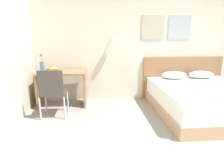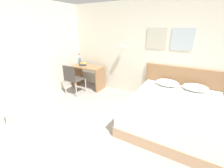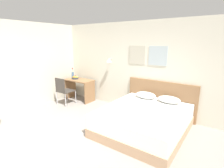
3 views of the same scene
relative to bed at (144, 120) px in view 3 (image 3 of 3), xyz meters
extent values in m
plane|color=gray|center=(-1.14, -1.62, -0.27)|extent=(24.00, 24.00, 0.00)
cube|color=beige|center=(-1.14, 1.12, 1.05)|extent=(5.54, 0.06, 2.65)
cube|color=#B7B29E|center=(-0.79, 1.08, 1.43)|extent=(0.52, 0.02, 0.52)
cube|color=#A8B7BC|center=(-0.16, 1.08, 1.43)|extent=(0.52, 0.02, 0.52)
cylinder|color=#B2B2B7|center=(-1.69, 1.01, 1.28)|extent=(0.02, 0.16, 0.02)
cone|color=white|center=(-1.69, 0.92, 1.23)|extent=(0.17, 0.17, 0.12)
cube|color=tan|center=(0.00, 0.00, -0.16)|extent=(1.83, 2.07, 0.22)
cube|color=white|center=(0.00, 0.00, 0.11)|extent=(1.79, 2.02, 0.33)
cube|color=#8E6642|center=(0.00, 1.06, 0.24)|extent=(1.95, 0.06, 1.02)
ellipsoid|color=white|center=(-0.33, 0.79, 0.36)|extent=(0.57, 0.39, 0.17)
ellipsoid|color=white|center=(0.33, 0.79, 0.36)|extent=(0.57, 0.39, 0.17)
cube|color=white|center=(-0.12, -0.31, 0.31)|extent=(0.34, 0.27, 0.06)
cube|color=white|center=(-0.09, -0.76, 0.31)|extent=(0.26, 0.29, 0.06)
cube|color=#8E6642|center=(-2.86, 0.73, 0.47)|extent=(1.02, 0.55, 0.03)
cube|color=#8E6642|center=(-3.35, 0.73, 0.09)|extent=(0.04, 0.50, 0.72)
cube|color=#8E6642|center=(-2.37, 0.73, 0.09)|extent=(0.04, 0.50, 0.72)
cube|color=#3D3833|center=(-2.93, 0.16, 0.19)|extent=(0.48, 0.48, 0.02)
cube|color=#3D3833|center=(-2.93, -0.06, 0.43)|extent=(0.44, 0.03, 0.46)
cylinder|color=#B7B7BC|center=(-3.15, 0.38, -0.05)|extent=(0.03, 0.03, 0.45)
cylinder|color=#B7B7BC|center=(-2.71, 0.38, -0.05)|extent=(0.03, 0.03, 0.45)
cylinder|color=#B7B7BC|center=(-3.15, -0.06, -0.05)|extent=(0.03, 0.03, 0.45)
cylinder|color=#B7B7BC|center=(-2.71, -0.06, -0.05)|extent=(0.03, 0.03, 0.45)
cylinder|color=#333842|center=(-3.06, 0.72, 0.51)|extent=(0.24, 0.24, 0.05)
ellipsoid|color=yellow|center=(-3.01, 0.71, 0.56)|extent=(0.19, 0.13, 0.07)
sphere|color=red|center=(-3.09, 0.76, 0.56)|extent=(0.09, 0.09, 0.09)
sphere|color=orange|center=(-3.08, 0.67, 0.56)|extent=(0.08, 0.08, 0.08)
cylinder|color=#4C7099|center=(-3.27, 0.80, 0.59)|extent=(0.09, 0.09, 0.21)
cylinder|color=#3D7538|center=(-3.27, 0.80, 0.77)|extent=(0.01, 0.01, 0.14)
sphere|color=#DB3838|center=(-3.27, 0.80, 0.84)|extent=(0.06, 0.06, 0.06)
camera|label=1|loc=(-2.14, -3.57, 1.26)|focal=32.00mm
camera|label=2|loc=(0.23, -3.06, 1.73)|focal=24.00mm
camera|label=3|loc=(1.59, -3.53, 1.83)|focal=28.00mm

